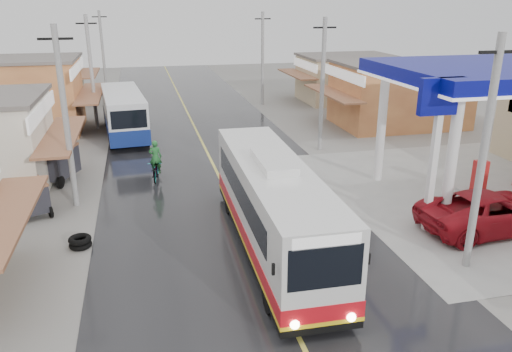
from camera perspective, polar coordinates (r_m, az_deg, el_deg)
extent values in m
plane|color=slate|center=(16.60, 2.21, -12.95)|extent=(120.00, 120.00, 0.00)
cube|color=black|center=(30.09, -5.35, 2.18)|extent=(12.00, 90.00, 0.02)
cube|color=#D8CC4C|center=(30.08, -5.36, 2.21)|extent=(0.15, 90.00, 0.01)
cube|color=gray|center=(27.23, 25.95, -1.63)|extent=(16.00, 16.00, 0.03)
cylinder|color=white|center=(26.14, 14.13, 5.26)|extent=(0.44, 0.44, 5.50)
cylinder|color=white|center=(21.19, 21.39, 1.22)|extent=(0.44, 0.44, 5.50)
cube|color=gray|center=(27.20, 25.97, -1.46)|extent=(4.00, 1.20, 0.20)
cube|color=#B21919|center=(26.20, 24.20, 0.03)|extent=(0.60, 0.45, 1.50)
cube|color=white|center=(20.69, 19.63, 1.74)|extent=(0.25, 0.25, 6.00)
cube|color=#080C79|center=(20.12, 20.44, 8.53)|extent=(1.80, 0.30, 1.40)
cube|color=silver|center=(18.32, 1.95, -2.89)|extent=(2.57, 11.37, 2.78)
cube|color=black|center=(18.93, 1.90, -7.06)|extent=(2.59, 11.39, 0.28)
cube|color=red|center=(18.73, 1.91, -5.77)|extent=(2.61, 11.41, 0.52)
cube|color=yellow|center=(18.86, 1.90, -6.62)|extent=(2.62, 11.42, 0.13)
cube|color=black|center=(18.63, 1.61, -1.48)|extent=(2.57, 9.01, 0.94)
cube|color=black|center=(13.32, 7.90, -10.26)|extent=(2.06, 0.16, 1.23)
cube|color=black|center=(23.37, -1.37, 3.13)|extent=(2.06, 0.16, 1.04)
cube|color=white|center=(12.96, 8.06, -7.36)|extent=(1.86, 0.16, 0.33)
cube|color=silver|center=(17.79, 2.00, 1.68)|extent=(1.19, 2.85, 0.28)
cylinder|color=black|center=(15.33, 1.73, -13.58)|extent=(0.35, 1.04, 1.04)
cylinder|color=black|center=(15.88, 9.14, -12.57)|extent=(0.35, 1.04, 1.04)
cylinder|color=black|center=(21.91, -2.98, -2.99)|extent=(0.35, 1.04, 1.04)
cylinder|color=black|center=(22.30, 2.25, -2.57)|extent=(0.35, 1.04, 1.04)
sphere|color=#FFF2CC|center=(13.91, 4.44, -16.56)|extent=(0.27, 0.27, 0.26)
sphere|color=#FFF2CC|center=(14.38, 10.82, -15.53)|extent=(0.27, 0.27, 0.26)
cube|color=black|center=(13.19, 1.98, -10.60)|extent=(0.08, 0.08, 0.33)
cube|color=black|center=(14.01, 12.74, -9.21)|extent=(0.08, 0.08, 0.33)
cube|color=silver|center=(35.55, -14.90, 7.26)|extent=(3.25, 9.27, 2.53)
cube|color=navy|center=(35.73, -14.79, 5.92)|extent=(3.29, 9.32, 1.01)
cube|color=black|center=(35.48, -14.95, 7.82)|extent=(3.15, 7.77, 0.91)
cube|color=black|center=(31.09, -14.33, 6.29)|extent=(2.13, 0.31, 1.11)
cylinder|color=black|center=(32.64, -16.19, 3.81)|extent=(0.39, 1.03, 1.01)
cylinder|color=black|center=(32.78, -12.38, 4.19)|extent=(0.39, 1.03, 1.01)
cylinder|color=black|center=(38.93, -16.72, 6.20)|extent=(0.39, 1.03, 1.01)
cylinder|color=black|center=(39.04, -13.51, 6.52)|extent=(0.39, 1.03, 1.01)
imported|color=maroon|center=(22.35, 25.14, -3.66)|extent=(6.10, 3.13, 1.65)
imported|color=black|center=(26.62, -11.34, 0.73)|extent=(0.96, 2.08, 1.05)
imported|color=#23692F|center=(26.17, -11.42, 2.15)|extent=(0.69, 0.50, 1.75)
cube|color=#26262D|center=(23.76, -24.42, -2.12)|extent=(1.84, 2.15, 1.19)
cube|color=brown|center=(23.56, -24.63, -0.67)|extent=(1.90, 2.21, 0.09)
cylinder|color=black|center=(23.27, -25.33, -4.27)|extent=(0.38, 0.57, 0.55)
cylinder|color=black|center=(24.44, -26.04, -3.28)|extent=(0.38, 0.57, 0.55)
cylinder|color=black|center=(23.34, -22.42, -3.78)|extent=(0.33, 0.54, 0.55)
cube|color=#26262D|center=(27.62, -21.77, 1.45)|extent=(2.12, 2.52, 1.39)
cube|color=brown|center=(27.41, -21.97, 2.94)|extent=(2.19, 2.59, 0.11)
cylinder|color=black|center=(27.63, -23.71, -0.33)|extent=(0.43, 0.67, 0.64)
cylinder|color=black|center=(28.81, -22.12, 0.66)|extent=(0.43, 0.67, 0.64)
cylinder|color=black|center=(26.72, -21.46, -0.67)|extent=(0.37, 0.64, 0.64)
torus|color=black|center=(20.29, -19.42, -7.39)|extent=(0.86, 0.86, 0.22)
torus|color=black|center=(20.20, -19.49, -6.83)|extent=(0.86, 0.86, 0.22)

